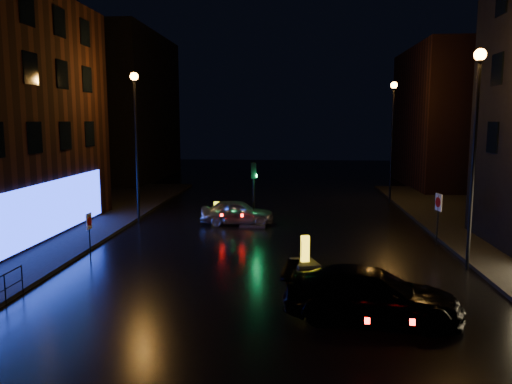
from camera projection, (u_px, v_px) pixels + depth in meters
ground at (256, 325)px, 14.13m from camera, size 120.00×120.00×0.00m
building_far_left at (121, 108)px, 48.88m from camera, size 8.00×16.00×14.00m
building_far_right at (454, 118)px, 43.74m from camera, size 8.00×14.00×12.00m
street_lamp_lfar at (136, 124)px, 27.74m from camera, size 0.44×0.44×8.37m
street_lamp_rnear at (476, 126)px, 18.68m from camera, size 0.44×0.44×8.37m
street_lamp_rfar at (393, 123)px, 34.47m from camera, size 0.44×0.44×8.37m
traffic_signal at (254, 215)px, 27.97m from camera, size 1.40×2.40×3.45m
silver_hatchback at (237, 212)px, 27.78m from camera, size 4.13×1.86×1.38m
dark_sedan at (372, 294)px, 14.49m from camera, size 5.35×2.69×1.49m
bollard_near at (305, 258)px, 20.10m from camera, size 1.25×1.55×1.17m
bollard_far at (217, 215)px, 29.38m from camera, size 0.98×1.29×1.02m
road_sign_left at (89, 226)px, 20.32m from camera, size 0.07×0.49×2.01m
road_sign_right at (438, 207)px, 23.02m from camera, size 0.17×0.58×2.41m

